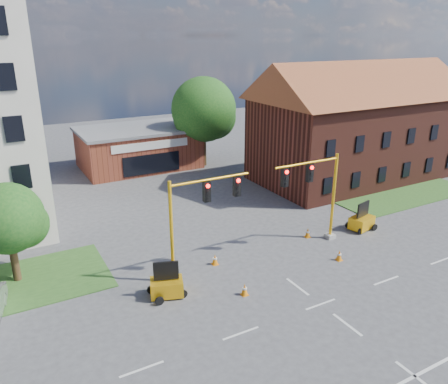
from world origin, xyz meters
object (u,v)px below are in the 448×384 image
(signal_mast_east, at_px, (316,190))
(pickup_white, at_px, (322,183))
(signal_mast_west, at_px, (198,214))
(trailer_west, at_px, (167,286))
(trailer_east, at_px, (362,221))

(signal_mast_east, xyz_separation_m, pickup_white, (7.99, 8.21, -3.18))
(signal_mast_west, relative_size, trailer_west, 3.02)
(signal_mast_west, xyz_separation_m, pickup_white, (16.70, 8.21, -3.18))
(trailer_west, distance_m, pickup_white, 21.44)
(signal_mast_west, xyz_separation_m, signal_mast_east, (8.71, 0.00, 0.00))
(signal_mast_west, bearing_deg, trailer_west, -154.34)
(signal_mast_west, height_order, trailer_east, signal_mast_west)
(trailer_west, height_order, pickup_white, trailer_west)
(pickup_white, bearing_deg, signal_mast_east, 153.92)
(trailer_west, bearing_deg, trailer_east, 23.33)
(trailer_east, bearing_deg, pickup_white, 54.70)
(trailer_east, height_order, pickup_white, trailer_east)
(trailer_east, bearing_deg, trailer_west, 171.10)
(signal_mast_west, relative_size, signal_mast_east, 1.00)
(signal_mast_west, bearing_deg, signal_mast_east, 0.00)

